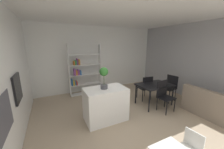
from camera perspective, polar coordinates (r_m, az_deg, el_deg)
The scene contains 15 objects.
ground_plane at distance 3.78m, azimuth 6.17°, elevation -19.83°, with size 8.59×8.59×0.00m, color tan.
ceiling_slab at distance 3.26m, azimuth 7.58°, elevation 27.39°, with size 6.25×5.81×0.06m.
back_partition at distance 5.82m, azimuth -8.90°, elevation 6.82°, with size 6.25×0.06×2.83m, color white.
right_partition_gray at distance 5.55m, azimuth 34.80°, elevation 4.28°, with size 0.06×5.81×2.83m, color #9E9EA3.
cabinet_niche_splashback at distance 2.35m, azimuth -41.12°, elevation -15.66°, with size 0.01×1.07×0.61m.
built_in_oven at distance 3.34m, azimuth -36.49°, elevation -4.85°, with size 0.06×0.58×0.58m.
kitchen_island at distance 3.62m, azimuth -2.89°, elevation -13.05°, with size 1.12×0.69×0.91m, color white.
potted_plant_on_island at distance 3.33m, azimuth -3.62°, elevation -0.45°, with size 0.23×0.23×0.57m.
open_bookshelf at distance 5.39m, azimuth -12.83°, elevation 1.88°, with size 1.30×0.31×2.08m.
child_chair_right at distance 2.84m, azimuth 31.38°, elevation -26.01°, with size 0.34×0.34×0.63m.
dining_table at distance 4.62m, azimuth 18.37°, elevation -5.08°, with size 1.15×0.80×0.73m.
dining_chair_window_side at distance 5.22m, azimuth 24.44°, elevation -4.55°, with size 0.47×0.47×0.94m.
dining_chair_near at distance 4.37m, azimuth 22.08°, elevation -7.76°, with size 0.48×0.45×0.96m.
dining_chair_far at distance 4.94m, azimuth 14.78°, elevation -5.08°, with size 0.46×0.48×0.92m.
sofa at distance 4.77m, azimuth 40.17°, elevation -12.00°, with size 0.88×1.83×0.82m.
Camera 1 is at (-1.74, -2.64, 2.07)m, focal length 20.57 mm.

